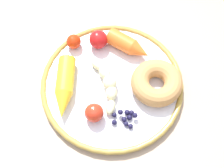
% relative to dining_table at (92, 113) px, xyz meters
% --- Properties ---
extents(ground_plane, '(6.00, 6.00, 0.00)m').
position_rel_dining_table_xyz_m(ground_plane, '(0.00, 0.00, -0.68)').
color(ground_plane, '#4F4E42').
extents(dining_table, '(1.28, 0.94, 0.75)m').
position_rel_dining_table_xyz_m(dining_table, '(0.00, 0.00, 0.00)').
color(dining_table, tan).
rests_on(dining_table, ground_plane).
extents(plate, '(0.31, 0.31, 0.02)m').
position_rel_dining_table_xyz_m(plate, '(-0.05, -0.03, 0.09)').
color(plate, silver).
rests_on(plate, dining_table).
extents(banana, '(0.06, 0.14, 0.03)m').
position_rel_dining_table_xyz_m(banana, '(-0.04, -0.02, 0.10)').
color(banana, beige).
rests_on(banana, plate).
extents(carrot_orange, '(0.10, 0.10, 0.04)m').
position_rel_dining_table_xyz_m(carrot_orange, '(-0.10, -0.11, 0.11)').
color(carrot_orange, orange).
rests_on(carrot_orange, plate).
extents(carrot_yellow, '(0.06, 0.14, 0.04)m').
position_rel_dining_table_xyz_m(carrot_yellow, '(0.05, -0.02, 0.11)').
color(carrot_yellow, yellow).
rests_on(carrot_yellow, plate).
extents(donut, '(0.15, 0.15, 0.04)m').
position_rel_dining_table_xyz_m(donut, '(-0.15, -0.01, 0.11)').
color(donut, tan).
rests_on(donut, plate).
extents(blueberry_pile, '(0.05, 0.04, 0.02)m').
position_rel_dining_table_xyz_m(blueberry_pile, '(-0.07, 0.06, 0.10)').
color(blueberry_pile, '#191638').
rests_on(blueberry_pile, plate).
extents(tomato_near, '(0.04, 0.04, 0.04)m').
position_rel_dining_table_xyz_m(tomato_near, '(-0.04, -0.13, 0.11)').
color(tomato_near, red).
rests_on(tomato_near, plate).
extents(tomato_mid, '(0.04, 0.04, 0.04)m').
position_rel_dining_table_xyz_m(tomato_mid, '(-0.01, 0.04, 0.11)').
color(tomato_mid, red).
rests_on(tomato_mid, plate).
extents(tomato_far, '(0.03, 0.03, 0.03)m').
position_rel_dining_table_xyz_m(tomato_far, '(0.02, -0.14, 0.11)').
color(tomato_far, red).
rests_on(tomato_far, plate).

